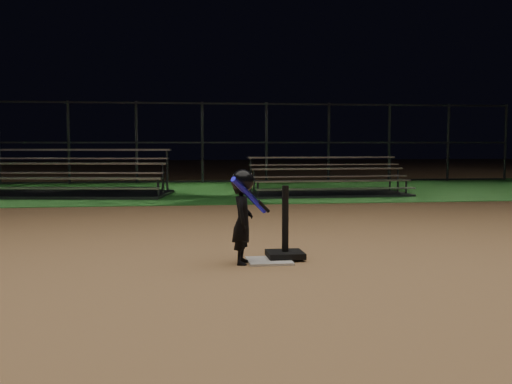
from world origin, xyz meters
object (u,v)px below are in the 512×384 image
Objects in this scene: bleacher_right at (328,187)px; child_batter at (243,214)px; batting_tee at (285,244)px; home_plate at (269,261)px; bleacher_left at (71,186)px.

child_batter is at bearing -111.81° from bleacher_right.
bleacher_right is (2.51, 7.93, 0.02)m from batting_tee.
home_plate is 9.25m from bleacher_left.
bleacher_right is at bearing 72.44° from batting_tee.
bleacher_left is (-3.29, 8.64, 0.21)m from home_plate.
bleacher_left is (-3.01, 8.71, -0.29)m from child_batter.
home_plate is 0.09× the size of bleacher_left.
bleacher_left reaches higher than batting_tee.
batting_tee is (0.19, 0.12, 0.15)m from home_plate.
child_batter reaches higher than bleacher_right.
batting_tee is 0.20× the size of bleacher_right.
home_plate is 8.50m from bleacher_right.
home_plate is at bearing -59.72° from bleacher_left.
bleacher_right is (2.70, 8.05, 0.17)m from home_plate.
child_batter is 0.20× the size of bleacher_left.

